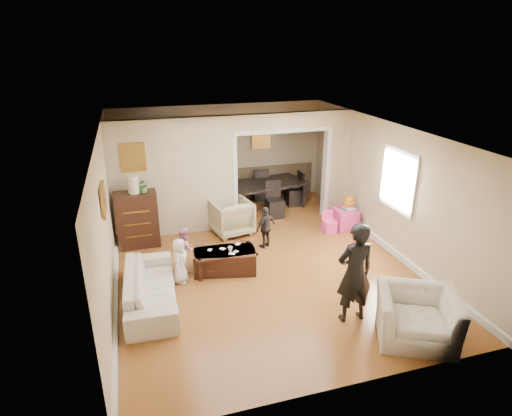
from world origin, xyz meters
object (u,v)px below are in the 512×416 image
object	(u,v)px
coffee_table	(225,261)
dining_table	(267,195)
adult_person	(355,273)
child_kneel_a	(180,261)
armchair_front	(417,316)
dresser	(137,219)
play_table	(345,219)
coffee_cup	(230,249)
child_toddler	(266,227)
table_lamp	(134,185)
cyan_cup	(343,209)
sofa	(151,287)
armchair_back	(231,217)
child_kneel_b	(185,248)

from	to	relation	value
coffee_table	dining_table	size ratio (longest dim) A/B	0.59
adult_person	child_kneel_a	world-z (taller)	adult_person
armchair_front	child_kneel_a	xyz separation A→B (m)	(-3.10, 2.55, 0.06)
dresser	dining_table	xyz separation A→B (m)	(3.29, 1.30, -0.25)
play_table	adult_person	size ratio (longest dim) A/B	0.29
coffee_cup	child_toddler	world-z (taller)	child_toddler
play_table	child_toddler	size ratio (longest dim) A/B	0.54
table_lamp	cyan_cup	xyz separation A→B (m)	(4.54, -0.50, -0.85)
armchair_front	adult_person	bearing A→B (deg)	161.68
sofa	dresser	world-z (taller)	dresser
armchair_back	child_toddler	distance (m)	1.04
armchair_front	dining_table	size ratio (longest dim) A/B	0.58
armchair_back	dresser	bearing A→B (deg)	-9.69
table_lamp	child_toddler	size ratio (longest dim) A/B	0.40
armchair_front	child_kneel_a	size ratio (longest dim) A/B	1.32
armchair_front	child_kneel_b	xyz separation A→B (m)	(-2.95, 3.00, 0.07)
coffee_cup	dining_table	distance (m)	3.41
coffee_cup	dresser	bearing A→B (deg)	134.17
sofa	armchair_back	bearing A→B (deg)	-37.16
child_kneel_a	child_kneel_b	size ratio (longest dim) A/B	0.98
table_lamp	dining_table	bearing A→B (deg)	21.66
table_lamp	child_toddler	xyz separation A→B (m)	(2.56, -0.86, -0.91)
coffee_table	adult_person	xyz separation A→B (m)	(1.57, -2.03, 0.61)
armchair_back	child_kneel_b	distance (m)	1.82
coffee_cup	armchair_back	bearing A→B (deg)	76.00
armchair_back	table_lamp	xyz separation A→B (m)	(-2.03, -0.04, 0.97)
child_toddler	child_kneel_b	bearing A→B (deg)	-14.00
table_lamp	child_kneel_a	distance (m)	2.10
adult_person	dining_table	bearing A→B (deg)	-93.16
armchair_back	armchair_front	xyz separation A→B (m)	(1.73, -4.35, -0.03)
sofa	coffee_cup	xyz separation A→B (m)	(1.51, 0.64, 0.18)
armchair_front	dining_table	world-z (taller)	armchair_front
coffee_cup	coffee_table	bearing A→B (deg)	153.43
coffee_cup	table_lamp	bearing A→B (deg)	134.17
armchair_back	child_toddler	bearing A→B (deg)	109.91
coffee_cup	play_table	bearing A→B (deg)	21.70
cyan_cup	dining_table	world-z (taller)	dining_table
sofa	dresser	distance (m)	2.32
dining_table	child_toddler	distance (m)	2.28
sofa	play_table	distance (m)	4.90
play_table	cyan_cup	bearing A→B (deg)	-153.43
child_kneel_b	child_toddler	distance (m)	1.81
dining_table	play_table	bearing A→B (deg)	-60.11
armchair_back	coffee_cup	bearing A→B (deg)	65.31
coffee_cup	dining_table	size ratio (longest dim) A/B	0.05
dresser	child_toddler	xyz separation A→B (m)	(2.56, -0.86, -0.14)
child_kneel_a	cyan_cup	bearing A→B (deg)	-50.49
coffee_table	coffee_cup	world-z (taller)	coffee_cup
armchair_back	cyan_cup	size ratio (longest dim) A/B	10.65
dining_table	adult_person	bearing A→B (deg)	-100.04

